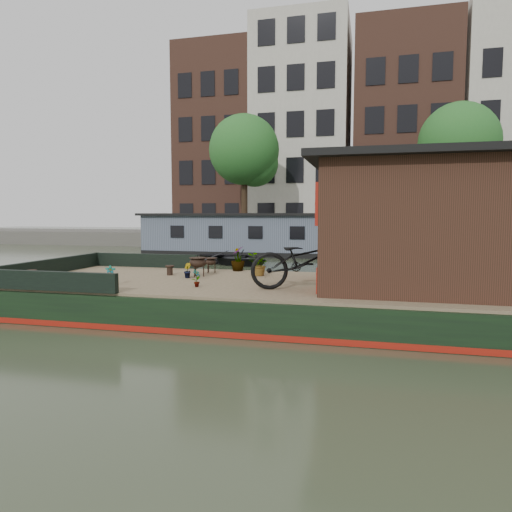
% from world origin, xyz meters
% --- Properties ---
extents(ground, '(120.00, 120.00, 0.00)m').
position_xyz_m(ground, '(0.00, 0.00, 0.00)').
color(ground, '#293220').
rests_on(ground, ground).
extents(houseboat_hull, '(14.01, 4.02, 0.60)m').
position_xyz_m(houseboat_hull, '(-1.33, 0.00, 0.27)').
color(houseboat_hull, black).
rests_on(houseboat_hull, ground).
extents(houseboat_deck, '(11.80, 3.80, 0.05)m').
position_xyz_m(houseboat_deck, '(0.00, 0.00, 0.62)').
color(houseboat_deck, '#917B5A').
rests_on(houseboat_deck, houseboat_hull).
extents(bow_bulwark, '(3.00, 4.00, 0.35)m').
position_xyz_m(bow_bulwark, '(-5.07, 0.00, 0.82)').
color(bow_bulwark, black).
rests_on(bow_bulwark, houseboat_deck).
extents(cabin, '(4.00, 3.50, 2.42)m').
position_xyz_m(cabin, '(2.19, 0.00, 1.88)').
color(cabin, black).
rests_on(cabin, houseboat_deck).
extents(bicycle, '(2.16, 1.32, 1.07)m').
position_xyz_m(bicycle, '(0.13, -0.62, 1.19)').
color(bicycle, black).
rests_on(bicycle, houseboat_deck).
extents(potted_plant_a, '(0.25, 0.24, 0.39)m').
position_xyz_m(potted_plant_a, '(-3.62, -1.12, 0.84)').
color(potted_plant_a, '#A2342E').
rests_on(potted_plant_a, houseboat_deck).
extents(potted_plant_b, '(0.22, 0.23, 0.33)m').
position_xyz_m(potted_plant_b, '(-2.57, 0.22, 0.81)').
color(potted_plant_b, maroon).
rests_on(potted_plant_b, houseboat_deck).
extents(potted_plant_c, '(0.61, 0.60, 0.51)m').
position_xyz_m(potted_plant_c, '(-1.15, 0.95, 0.91)').
color(potted_plant_c, '#99532C').
rests_on(potted_plant_c, houseboat_deck).
extents(potted_plant_d, '(0.44, 0.44, 0.60)m').
position_xyz_m(potted_plant_d, '(-1.85, 1.70, 0.95)').
color(potted_plant_d, '#9D552A').
rests_on(potted_plant_d, houseboat_deck).
extents(potted_plant_e, '(0.17, 0.21, 0.34)m').
position_xyz_m(potted_plant_e, '(-1.91, -0.91, 0.82)').
color(potted_plant_e, '#9E352E').
rests_on(potted_plant_e, houseboat_deck).
extents(brazier_front, '(0.47, 0.47, 0.43)m').
position_xyz_m(brazier_front, '(-2.42, 0.46, 0.87)').
color(brazier_front, black).
rests_on(brazier_front, houseboat_deck).
extents(brazier_rear, '(0.35, 0.35, 0.36)m').
position_xyz_m(brazier_rear, '(-2.38, 1.18, 0.83)').
color(brazier_rear, black).
rests_on(brazier_rear, houseboat_deck).
extents(bollard_port, '(0.20, 0.20, 0.22)m').
position_xyz_m(bollard_port, '(-3.14, 0.57, 0.76)').
color(bollard_port, black).
rests_on(bollard_port, houseboat_deck).
extents(bollard_stbd, '(0.20, 0.20, 0.22)m').
position_xyz_m(bollard_stbd, '(-5.60, -0.91, 0.76)').
color(bollard_stbd, black).
rests_on(bollard_stbd, houseboat_deck).
extents(dinghy, '(4.36, 4.02, 0.74)m').
position_xyz_m(dinghy, '(-4.13, 9.04, 0.37)').
color(dinghy, black).
rests_on(dinghy, ground).
extents(far_houseboat, '(20.40, 4.40, 2.11)m').
position_xyz_m(far_houseboat, '(0.00, 14.00, 0.97)').
color(far_houseboat, slate).
rests_on(far_houseboat, ground).
extents(quay, '(60.00, 6.00, 0.90)m').
position_xyz_m(quay, '(0.00, 20.50, 0.45)').
color(quay, '#47443F').
rests_on(quay, ground).
extents(townhouse_row, '(27.25, 8.00, 16.50)m').
position_xyz_m(townhouse_row, '(0.15, 27.50, 7.90)').
color(townhouse_row, brown).
rests_on(townhouse_row, ground).
extents(tree_left, '(4.40, 4.40, 7.40)m').
position_xyz_m(tree_left, '(-6.36, 19.07, 5.89)').
color(tree_left, '#332316').
rests_on(tree_left, quay).
extents(tree_right, '(4.40, 4.40, 7.40)m').
position_xyz_m(tree_right, '(6.14, 19.07, 5.89)').
color(tree_right, '#332316').
rests_on(tree_right, quay).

